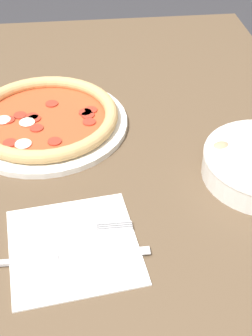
{
  "coord_description": "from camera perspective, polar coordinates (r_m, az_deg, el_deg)",
  "views": [
    {
      "loc": [
        0.7,
        -0.07,
        1.31
      ],
      "look_at": [
        0.08,
        0.0,
        0.79
      ],
      "focal_mm": 50.0,
      "sensor_mm": 36.0,
      "label": 1
    }
  ],
  "objects": [
    {
      "name": "dining_table",
      "position": [
        0.96,
        -0.66,
        -3.27
      ],
      "size": [
        1.26,
        0.82,
        0.77
      ],
      "color": "brown",
      "rests_on": "ground_plane"
    },
    {
      "name": "fork",
      "position": [
        0.73,
        -6.64,
        -7.55
      ],
      "size": [
        0.01,
        0.18,
        0.0
      ],
      "rotation": [
        0.0,
        0.0,
        1.57
      ],
      "color": "silver",
      "rests_on": "napkin"
    },
    {
      "name": "knife",
      "position": [
        0.7,
        -7.19,
        -10.77
      ],
      "size": [
        0.01,
        0.22,
        0.01
      ],
      "rotation": [
        0.0,
        0.0,
        1.57
      ],
      "color": "silver",
      "rests_on": "napkin"
    },
    {
      "name": "pizza",
      "position": [
        0.95,
        -9.85,
        5.94
      ],
      "size": [
        0.33,
        0.33,
        0.04
      ],
      "color": "white",
      "rests_on": "dining_table"
    },
    {
      "name": "napkin",
      "position": [
        0.71,
        -6.4,
        -9.43
      ],
      "size": [
        0.21,
        0.21,
        0.0
      ],
      "color": "white",
      "rests_on": "dining_table"
    }
  ]
}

